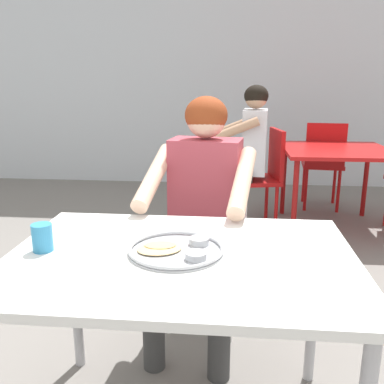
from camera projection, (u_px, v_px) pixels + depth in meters
The scene contains 10 objects.
back_wall at pixel (218, 44), 5.10m from camera, with size 12.00×0.12×3.40m, color silver.
table_foreground at pixel (181, 274), 1.44m from camera, with size 1.16×0.82×0.72m.
thali_tray at pixel (177, 249), 1.43m from camera, with size 0.32×0.32×0.03m.
drinking_cup at pixel (42, 237), 1.44m from camera, with size 0.07×0.07×0.09m.
chair_foreground at pixel (209, 228), 2.31m from camera, with size 0.45×0.47×0.88m.
diner_foreground at pixel (202, 201), 2.04m from camera, with size 0.55×0.59×1.21m.
table_background_red at pixel (336, 158), 3.66m from camera, with size 0.89×0.90×0.72m.
chair_red_left at pixel (265, 171), 3.80m from camera, with size 0.46×0.47×0.87m.
chair_red_far at pixel (323, 160), 4.25m from camera, with size 0.43×0.45×0.88m.
patron_background at pixel (244, 144), 3.71m from camera, with size 0.57×0.52×1.24m.
Camera 1 is at (0.21, -1.34, 1.29)m, focal length 39.88 mm.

